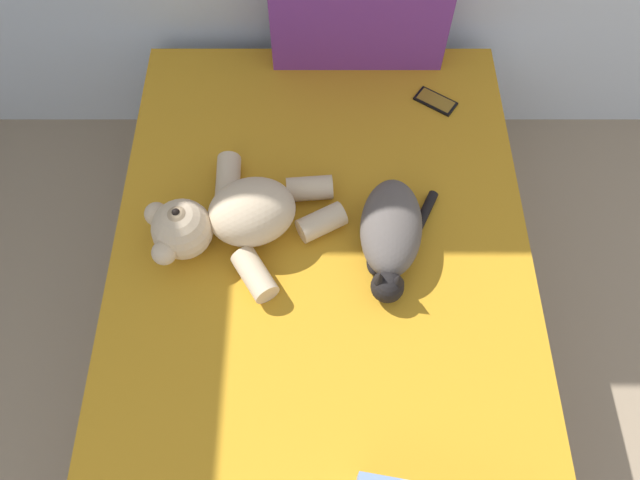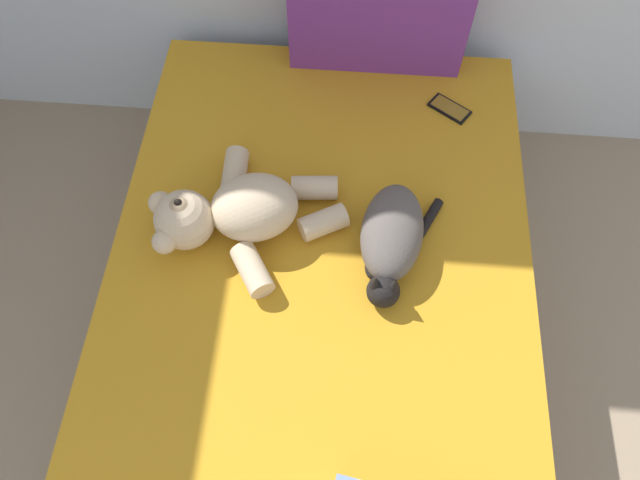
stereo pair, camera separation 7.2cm
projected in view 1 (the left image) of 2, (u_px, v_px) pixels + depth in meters
name	position (u px, v px, depth m)	size (l,w,h in m)	color
bed	(321.00, 308.00, 2.06)	(1.37, 2.02, 0.53)	#9E7A56
patterned_cushion	(359.00, 3.00, 2.06)	(0.63, 0.13, 0.50)	#72338C
cat	(390.00, 233.00, 1.82)	(0.28, 0.42, 0.15)	#59514C
teddy_bear	(232.00, 218.00, 1.83)	(0.63, 0.52, 0.20)	beige
cell_phone	(435.00, 101.00, 2.17)	(0.16, 0.14, 0.01)	black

